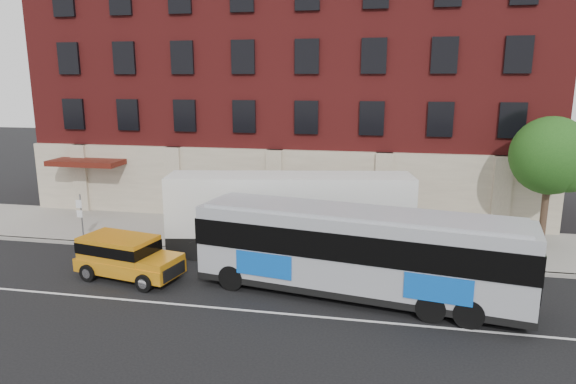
% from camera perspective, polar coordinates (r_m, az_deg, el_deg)
% --- Properties ---
extents(ground, '(120.00, 120.00, 0.00)m').
position_cam_1_polar(ground, '(18.39, -9.65, -13.31)').
color(ground, black).
rests_on(ground, ground).
extents(sidewalk, '(60.00, 6.00, 0.15)m').
position_cam_1_polar(sidewalk, '(26.37, -2.78, -4.86)').
color(sidewalk, gray).
rests_on(sidewalk, ground).
extents(kerb, '(60.00, 0.25, 0.15)m').
position_cam_1_polar(kerb, '(23.62, -4.53, -6.99)').
color(kerb, gray).
rests_on(kerb, ground).
extents(lane_line, '(60.00, 0.12, 0.01)m').
position_cam_1_polar(lane_line, '(18.81, -9.10, -12.66)').
color(lane_line, silver).
rests_on(lane_line, ground).
extents(building, '(30.00, 12.10, 15.00)m').
position_cam_1_polar(building, '(32.91, 0.42, 11.91)').
color(building, maroon).
rests_on(building, sidewalk).
extents(sign_pole, '(0.30, 0.20, 2.50)m').
position_cam_1_polar(sign_pole, '(26.83, -22.28, -2.45)').
color(sign_pole, slate).
rests_on(sign_pole, ground).
extents(street_tree, '(3.60, 3.60, 6.20)m').
position_cam_1_polar(street_tree, '(26.25, 27.52, 3.35)').
color(street_tree, '#36251B').
rests_on(street_tree, sidewalk).
extents(city_bus, '(12.42, 4.63, 3.33)m').
position_cam_1_polar(city_bus, '(18.95, 7.83, -6.45)').
color(city_bus, '#9FA2AA').
rests_on(city_bus, ground).
extents(yellow_suv, '(4.66, 2.62, 1.73)m').
position_cam_1_polar(yellow_suv, '(21.80, -17.90, -6.74)').
color(yellow_suv, orange).
rests_on(yellow_suv, ground).
extents(shipping_container, '(11.38, 4.17, 3.72)m').
position_cam_1_polar(shipping_container, '(23.44, 0.22, -2.59)').
color(shipping_container, black).
rests_on(shipping_container, ground).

